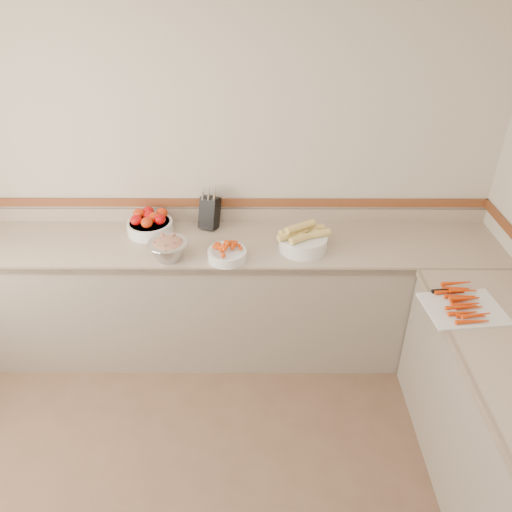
{
  "coord_description": "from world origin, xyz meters",
  "views": [
    {
      "loc": [
        0.36,
        -1.23,
        2.62
      ],
      "look_at": [
        0.35,
        1.35,
        1.0
      ],
      "focal_mm": 35.0,
      "sensor_mm": 36.0,
      "label": 1
    }
  ],
  "objects_px": {
    "tomato_bowl": "(150,224)",
    "cherry_tomato_bowl": "(227,253)",
    "rhubarb_bowl": "(168,248)",
    "knife_block": "(210,212)",
    "cutting_board": "(463,305)",
    "corn_bowl": "(303,240)"
  },
  "relations": [
    {
      "from": "knife_block",
      "to": "corn_bowl",
      "type": "relative_size",
      "value": 0.83
    },
    {
      "from": "knife_block",
      "to": "rhubarb_bowl",
      "type": "distance_m",
      "value": 0.48
    },
    {
      "from": "tomato_bowl",
      "to": "corn_bowl",
      "type": "height_order",
      "value": "corn_bowl"
    },
    {
      "from": "tomato_bowl",
      "to": "cherry_tomato_bowl",
      "type": "bearing_deg",
      "value": -32.25
    },
    {
      "from": "cutting_board",
      "to": "tomato_bowl",
      "type": "bearing_deg",
      "value": 155.73
    },
    {
      "from": "corn_bowl",
      "to": "rhubarb_bowl",
      "type": "height_order",
      "value": "corn_bowl"
    },
    {
      "from": "rhubarb_bowl",
      "to": "cutting_board",
      "type": "relative_size",
      "value": 0.57
    },
    {
      "from": "cherry_tomato_bowl",
      "to": "corn_bowl",
      "type": "bearing_deg",
      "value": 14.91
    },
    {
      "from": "tomato_bowl",
      "to": "cutting_board",
      "type": "bearing_deg",
      "value": -24.27
    },
    {
      "from": "tomato_bowl",
      "to": "cherry_tomato_bowl",
      "type": "height_order",
      "value": "tomato_bowl"
    },
    {
      "from": "cutting_board",
      "to": "rhubarb_bowl",
      "type": "bearing_deg",
      "value": 163.38
    },
    {
      "from": "rhubarb_bowl",
      "to": "tomato_bowl",
      "type": "bearing_deg",
      "value": 117.97
    },
    {
      "from": "knife_block",
      "to": "tomato_bowl",
      "type": "relative_size",
      "value": 0.93
    },
    {
      "from": "cherry_tomato_bowl",
      "to": "rhubarb_bowl",
      "type": "xyz_separation_m",
      "value": [
        -0.37,
        0.01,
        0.03
      ]
    },
    {
      "from": "cherry_tomato_bowl",
      "to": "rhubarb_bowl",
      "type": "relative_size",
      "value": 0.97
    },
    {
      "from": "tomato_bowl",
      "to": "knife_block",
      "type": "bearing_deg",
      "value": 11.05
    },
    {
      "from": "knife_block",
      "to": "cherry_tomato_bowl",
      "type": "distance_m",
      "value": 0.46
    },
    {
      "from": "cherry_tomato_bowl",
      "to": "cutting_board",
      "type": "xyz_separation_m",
      "value": [
        1.33,
        -0.5,
        -0.03
      ]
    },
    {
      "from": "knife_block",
      "to": "rhubarb_bowl",
      "type": "xyz_separation_m",
      "value": [
        -0.23,
        -0.42,
        -0.04
      ]
    },
    {
      "from": "cherry_tomato_bowl",
      "to": "knife_block",
      "type": "bearing_deg",
      "value": 108.42
    },
    {
      "from": "knife_block",
      "to": "cutting_board",
      "type": "height_order",
      "value": "knife_block"
    },
    {
      "from": "knife_block",
      "to": "tomato_bowl",
      "type": "distance_m",
      "value": 0.42
    }
  ]
}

